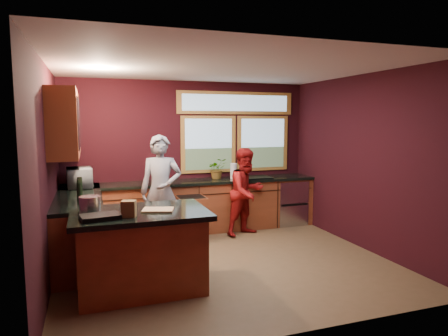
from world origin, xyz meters
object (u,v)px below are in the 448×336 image
cutting_board (158,210)px  stock_pot (90,204)px  island (141,250)px  person_grey (161,191)px  person_red (246,192)px

cutting_board → stock_pot: bearing=165.1°
island → cutting_board: 0.52m
person_grey → cutting_board: person_grey is taller
island → stock_pot: 0.80m
island → stock_pot: (-0.55, 0.15, 0.56)m
island → person_red: (2.03, 1.72, 0.28)m
person_grey → cutting_board: size_ratio=5.07×
person_grey → stock_pot: person_grey is taller
island → person_red: 2.68m
island → person_grey: 1.67m
stock_pot → person_red: bearing=31.3°
person_red → person_grey: bearing=166.1°
island → stock_pot: size_ratio=6.46×
island → person_red: size_ratio=1.02×
cutting_board → stock_pot: size_ratio=1.46×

